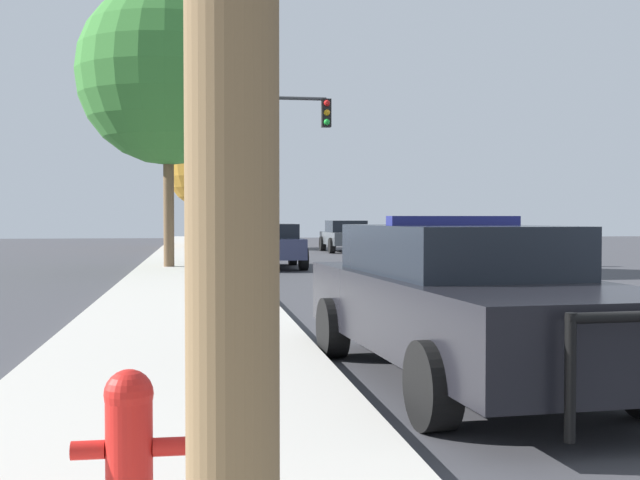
# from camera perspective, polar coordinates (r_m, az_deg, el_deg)

# --- Properties ---
(sidewalk_left) EXTENTS (3.00, 110.00, 0.13)m
(sidewalk_left) POSITION_cam_1_polar(r_m,az_deg,el_deg) (5.26, -10.92, -14.77)
(sidewalk_left) COLOR #BCB7AD
(sidewalk_left) RESTS_ON ground_plane
(police_car) EXTENTS (2.26, 5.23, 1.56)m
(police_car) POSITION_cam_1_polar(r_m,az_deg,el_deg) (7.67, 10.02, -4.14)
(police_car) COLOR black
(police_car) RESTS_ON ground_plane
(fire_hydrant) EXTENTS (0.52, 0.23, 0.71)m
(fire_hydrant) POSITION_cam_1_polar(r_m,az_deg,el_deg) (3.95, -13.42, -13.69)
(fire_hydrant) COLOR red
(fire_hydrant) RESTS_ON sidewalk_left
(traffic_light) EXTENTS (4.34, 0.35, 5.35)m
(traffic_light) POSITION_cam_1_polar(r_m,az_deg,el_deg) (25.56, -4.94, 7.00)
(traffic_light) COLOR #424247
(traffic_light) RESTS_ON sidewalk_left
(car_background_oncoming) EXTENTS (2.01, 4.10, 1.40)m
(car_background_oncoming) POSITION_cam_1_polar(r_m,az_deg,el_deg) (35.68, 1.89, 0.33)
(car_background_oncoming) COLOR #474C51
(car_background_oncoming) RESTS_ON ground_plane
(car_background_midblock) EXTENTS (2.01, 4.19, 1.35)m
(car_background_midblock) POSITION_cam_1_polar(r_m,az_deg,el_deg) (24.40, -3.63, -0.30)
(car_background_midblock) COLOR #333856
(car_background_midblock) RESTS_ON ground_plane
(tree_sidewalk_far) EXTENTS (4.34, 4.34, 6.11)m
(tree_sidewalk_far) POSITION_cam_1_polar(r_m,az_deg,el_deg) (39.88, -7.86, 5.23)
(tree_sidewalk_far) COLOR brown
(tree_sidewalk_far) RESTS_ON sidewalk_left
(tree_sidewalk_mid) EXTENTS (5.19, 5.19, 8.09)m
(tree_sidewalk_mid) POSITION_cam_1_polar(r_m,az_deg,el_deg) (23.73, -10.75, 11.50)
(tree_sidewalk_mid) COLOR brown
(tree_sidewalk_mid) RESTS_ON sidewalk_left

